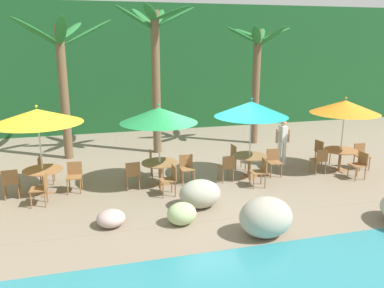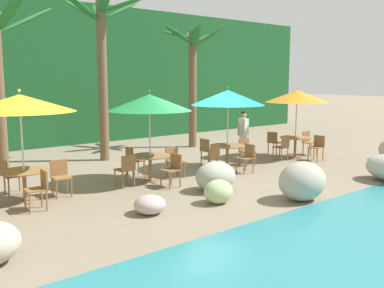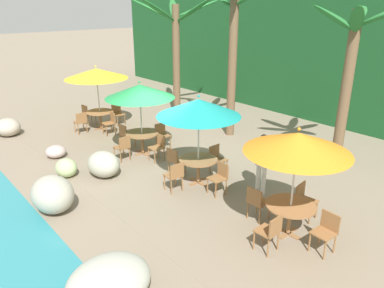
{
  "view_description": "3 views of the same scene",
  "coord_description": "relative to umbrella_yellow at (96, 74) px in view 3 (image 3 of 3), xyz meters",
  "views": [
    {
      "loc": [
        -3.55,
        -11.03,
        4.28
      ],
      "look_at": [
        -0.54,
        0.3,
        1.2
      ],
      "focal_mm": 36.77,
      "sensor_mm": 36.0,
      "label": 1
    },
    {
      "loc": [
        -8.11,
        -9.65,
        2.82
      ],
      "look_at": [
        -0.34,
        -0.14,
        0.97
      ],
      "focal_mm": 40.63,
      "sensor_mm": 36.0,
      "label": 2
    },
    {
      "loc": [
        8.49,
        -6.32,
        4.88
      ],
      "look_at": [
        0.63,
        0.47,
        0.9
      ],
      "focal_mm": 34.69,
      "sensor_mm": 36.0,
      "label": 3
    }
  ],
  "objects": [
    {
      "name": "ground_plane",
      "position": [
        4.94,
        -0.33,
        -2.28
      ],
      "size": [
        120.0,
        120.0,
        0.0
      ],
      "primitive_type": "plane",
      "color": "gray"
    },
    {
      "name": "terrace_deck",
      "position": [
        4.94,
        -0.33,
        -2.27
      ],
      "size": [
        18.0,
        5.2,
        0.01
      ],
      "color": "gray",
      "rests_on": "ground"
    },
    {
      "name": "foliage_backdrop",
      "position": [
        4.94,
        8.67,
        0.72
      ],
      "size": [
        28.0,
        2.4,
        6.0
      ],
      "color": "#194C23",
      "rests_on": "ground"
    },
    {
      "name": "rock_seawall",
      "position": [
        7.84,
        -3.71,
        -1.91
      ],
      "size": [
        15.87,
        3.54,
        0.92
      ],
      "color": "#AAA592",
      "rests_on": "ground"
    },
    {
      "name": "umbrella_yellow",
      "position": [
        0.0,
        0.0,
        0.0
      ],
      "size": [
        2.46,
        2.46,
        2.59
      ],
      "color": "silver",
      "rests_on": "ground"
    },
    {
      "name": "dining_table_yellow",
      "position": [
        0.0,
        0.0,
        -1.66
      ],
      "size": [
        1.1,
        1.1,
        0.74
      ],
      "color": "olive",
      "rests_on": "ground"
    },
    {
      "name": "chair_yellow_seaward",
      "position": [
        0.85,
        -0.0,
        -1.77
      ],
      "size": [
        0.46,
        0.47,
        0.87
      ],
      "color": "olive",
      "rests_on": "ground"
    },
    {
      "name": "chair_yellow_inland",
      "position": [
        -0.07,
        0.85,
        -1.77
      ],
      "size": [
        0.44,
        0.43,
        0.87
      ],
      "color": "olive",
      "rests_on": "ground"
    },
    {
      "name": "chair_yellow_left",
      "position": [
        -0.84,
        -0.16,
        -1.77
      ],
      "size": [
        0.45,
        0.46,
        0.87
      ],
      "color": "olive",
      "rests_on": "ground"
    },
    {
      "name": "chair_yellow_right",
      "position": [
        0.04,
        -0.85,
        -1.77
      ],
      "size": [
        0.45,
        0.45,
        0.87
      ],
      "color": "olive",
      "rests_on": "ground"
    },
    {
      "name": "umbrella_green",
      "position": [
        3.35,
        -0.18,
        -0.09
      ],
      "size": [
        2.29,
        2.29,
        2.52
      ],
      "color": "silver",
      "rests_on": "ground"
    },
    {
      "name": "dining_table_green",
      "position": [
        3.35,
        -0.18,
        -1.66
      ],
      "size": [
        1.1,
        1.1,
        0.74
      ],
      "color": "olive",
      "rests_on": "ground"
    },
    {
      "name": "chair_green_seaward",
      "position": [
        4.2,
        -0.12,
        -1.77
      ],
      "size": [
        0.43,
        0.44,
        0.87
      ],
      "color": "olive",
      "rests_on": "ground"
    },
    {
      "name": "chair_green_inland",
      "position": [
        3.31,
        0.67,
        -1.77
      ],
      "size": [
        0.45,
        0.45,
        0.87
      ],
      "color": "olive",
      "rests_on": "ground"
    },
    {
      "name": "chair_green_left",
      "position": [
        2.5,
        -0.33,
        -1.77
      ],
      "size": [
        0.45,
        0.45,
        0.87
      ],
      "color": "olive",
      "rests_on": "ground"
    },
    {
      "name": "chair_green_right",
      "position": [
        3.5,
        -1.02,
        -1.77
      ],
      "size": [
        0.46,
        0.45,
        0.87
      ],
      "color": "olive",
      "rests_on": "ground"
    },
    {
      "name": "umbrella_teal",
      "position": [
        6.25,
        -0.21,
        -0.04
      ],
      "size": [
        2.31,
        2.31,
        2.59
      ],
      "color": "silver",
      "rests_on": "ground"
    },
    {
      "name": "dining_table_teal",
      "position": [
        6.25,
        -0.21,
        -1.66
      ],
      "size": [
        1.1,
        1.1,
        0.74
      ],
      "color": "olive",
      "rests_on": "ground"
    },
    {
      "name": "chair_teal_seaward",
      "position": [
        7.1,
        -0.2,
        -1.77
      ],
      "size": [
        0.46,
        0.47,
        0.87
      ],
      "color": "olive",
      "rests_on": "ground"
    },
    {
      "name": "chair_teal_inland",
      "position": [
        6.13,
        0.64,
        -1.77
      ],
      "size": [
        0.44,
        0.43,
        0.87
      ],
      "color": "olive",
      "rests_on": "ground"
    },
    {
      "name": "chair_teal_left",
      "position": [
        5.42,
        -0.41,
        -1.77
      ],
      "size": [
        0.47,
        0.48,
        0.87
      ],
      "color": "olive",
      "rests_on": "ground"
    },
    {
      "name": "chair_teal_right",
      "position": [
        6.26,
        -1.06,
        -1.77
      ],
      "size": [
        0.47,
        0.46,
        0.87
      ],
      "color": "olive",
      "rests_on": "ground"
    },
    {
      "name": "umbrella_orange",
      "position": [
        9.48,
        -0.37,
        -0.08
      ],
      "size": [
        2.23,
        2.23,
        2.53
      ],
      "color": "silver",
      "rests_on": "ground"
    },
    {
      "name": "dining_table_orange",
      "position": [
        9.48,
        -0.37,
        -1.66
      ],
      "size": [
        1.1,
        1.1,
        0.74
      ],
      "color": "olive",
      "rests_on": "ground"
    },
    {
      "name": "chair_orange_seaward",
      "position": [
        10.33,
        -0.32,
        -1.77
      ],
      "size": [
        0.44,
        0.45,
        0.87
      ],
      "color": "olive",
      "rests_on": "ground"
    },
    {
      "name": "chair_orange_inland",
      "position": [
        9.28,
        0.46,
        -1.77
      ],
      "size": [
        0.48,
        0.47,
        0.87
      ],
      "color": "olive",
      "rests_on": "ground"
    },
    {
      "name": "chair_orange_left",
      "position": [
        8.63,
        -0.49,
        -1.77
      ],
      "size": [
        0.43,
        0.44,
        0.87
      ],
      "color": "olive",
      "rests_on": "ground"
    },
    {
      "name": "chair_orange_right",
      "position": [
        9.61,
        -1.22,
        -1.77
      ],
      "size": [
        0.45,
        0.44,
        0.87
      ],
      "color": "olive",
      "rests_on": "ground"
    },
    {
      "name": "palm_tree_nearest",
      "position": [
        0.55,
        3.56,
        1.15
      ],
      "size": [
        3.56,
        3.75,
        5.08
      ],
      "color": "brown",
      "rests_on": "ground"
    },
    {
      "name": "palm_tree_second",
      "position": [
        3.94,
        3.53,
        1.47
      ],
      "size": [
        3.06,
        3.04,
        5.56
      ],
      "color": "brown",
      "rests_on": "ground"
    },
    {
      "name": "palm_tree_third",
      "position": [
        8.22,
        3.91,
        1.02
      ],
      "size": [
        2.82,
        2.7,
        4.87
      ],
      "color": "brown",
      "rests_on": "ground"
    },
    {
      "name": "waiter_in_white",
      "position": [
        7.83,
        0.64,
        -1.29
      ],
      "size": [
        0.52,
        0.34,
        1.7
      ],
      "color": "white",
      "rests_on": "ground"
    }
  ]
}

